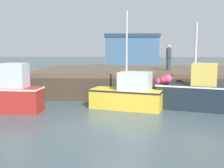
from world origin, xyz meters
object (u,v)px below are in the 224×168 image
Objects in this scene: fishing_boat_mid at (194,91)px; dockworker at (169,58)px; fishing_boat_near_right at (128,94)px; rowboat at (195,102)px; fishing_boat_near_left at (9,94)px.

fishing_boat_mid reaches higher than dockworker.
fishing_boat_near_right reaches higher than rowboat.
fishing_boat_near_left reaches higher than rowboat.
dockworker is (8.68, 5.37, 1.60)m from fishing_boat_near_left.
fishing_boat_near_right is 3.37m from fishing_boat_mid.
fishing_boat_mid reaches higher than rowboat.
rowboat is at bearing -77.68° from dockworker.
rowboat is 4.48m from dockworker.
dockworker is (-0.83, 3.78, 2.27)m from rowboat.
fishing_boat_near_right is at bearing 8.22° from fishing_boat_near_left.
fishing_boat_near_left is 0.69× the size of fishing_boat_near_right.
fishing_boat_mid is 1.00m from rowboat.
fishing_boat_mid is (3.36, 0.10, 0.13)m from fishing_boat_near_right.
fishing_boat_mid reaches higher than fishing_boat_near_left.
fishing_boat_near_left is 9.66m from rowboat.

